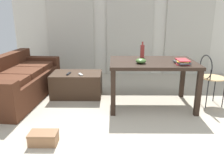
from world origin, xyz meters
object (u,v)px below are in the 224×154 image
(couch, at_px, (18,82))
(bowl, at_px, (141,61))
(tv_remote_secondary, at_px, (81,74))
(coffee_table, at_px, (77,84))
(shoebox, at_px, (44,138))
(wire_chair, at_px, (209,74))
(bottle_near, at_px, (142,51))
(tv_remote_primary, at_px, (69,74))
(craft_table, at_px, (152,67))
(scissors, at_px, (142,60))
(book_stack, at_px, (182,62))

(couch, distance_m, bowl, 2.22)
(tv_remote_secondary, bearing_deg, couch, 152.55)
(coffee_table, bearing_deg, shoebox, -95.19)
(wire_chair, distance_m, tv_remote_secondary, 2.15)
(bottle_near, relative_size, shoebox, 0.82)
(couch, xyz_separation_m, shoebox, (0.89, -1.46, -0.23))
(bowl, distance_m, tv_remote_primary, 1.36)
(coffee_table, height_order, bottle_near, bottle_near)
(craft_table, bearing_deg, scissors, 156.96)
(coffee_table, relative_size, tv_remote_primary, 5.08)
(craft_table, height_order, wire_chair, wire_chair)
(wire_chair, distance_m, scissors, 1.11)
(bottle_near, height_order, shoebox, bottle_near)
(bowl, relative_size, shoebox, 0.48)
(book_stack, height_order, tv_remote_secondary, book_stack)
(coffee_table, height_order, wire_chair, wire_chair)
(wire_chair, relative_size, book_stack, 2.77)
(tv_remote_secondary, bearing_deg, coffee_table, 98.53)
(shoebox, bearing_deg, bottle_near, 48.15)
(coffee_table, relative_size, shoebox, 2.72)
(couch, relative_size, tv_remote_primary, 11.39)
(wire_chair, relative_size, scissors, 8.54)
(bowl, bearing_deg, wire_chair, 9.81)
(bowl, bearing_deg, coffee_table, 151.49)
(bowl, xyz_separation_m, tv_remote_primary, (-1.21, 0.51, -0.34))
(book_stack, xyz_separation_m, scissors, (-0.56, 0.26, -0.03))
(tv_remote_secondary, xyz_separation_m, shoebox, (-0.24, -1.45, -0.37))
(craft_table, bearing_deg, tv_remote_primary, 166.32)
(tv_remote_primary, bearing_deg, shoebox, -85.38)
(coffee_table, distance_m, tv_remote_secondary, 0.28)
(bowl, relative_size, tv_remote_secondary, 1.10)
(bottle_near, relative_size, scissors, 2.71)
(scissors, bearing_deg, craft_table, -23.04)
(bottle_near, bearing_deg, book_stack, -42.94)
(wire_chair, relative_size, shoebox, 2.57)
(couch, bearing_deg, scissors, -6.16)
(craft_table, xyz_separation_m, bowl, (-0.21, -0.17, 0.13))
(bowl, xyz_separation_m, tv_remote_secondary, (-0.99, 0.46, -0.34))
(scissors, bearing_deg, coffee_table, 162.63)
(coffee_table, distance_m, craft_table, 1.43)
(wire_chair, xyz_separation_m, tv_remote_primary, (-2.35, 0.32, -0.09))
(book_stack, bearing_deg, wire_chair, 23.03)
(bottle_near, relative_size, book_stack, 0.88)
(book_stack, bearing_deg, couch, 169.70)
(scissors, bearing_deg, book_stack, -25.20)
(scissors, relative_size, tv_remote_secondary, 0.70)
(bottle_near, xyz_separation_m, tv_remote_secondary, (-1.07, -0.01, -0.41))
(bowl, height_order, shoebox, bowl)
(couch, distance_m, book_stack, 2.82)
(tv_remote_secondary, relative_size, shoebox, 0.43)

